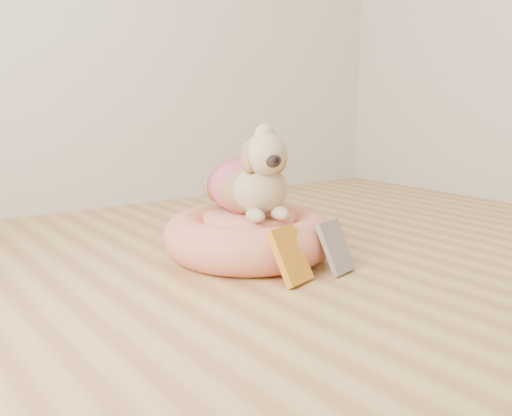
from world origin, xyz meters
TOP-DOWN VIEW (x-y plane):
  - floor at (0.00, 0.00)m, footprint 4.50×4.50m
  - pet_bed at (-0.05, 0.86)m, footprint 0.73×0.73m
  - dog at (-0.04, 0.87)m, footprint 0.47×0.60m
  - book_yellow at (-0.12, 0.50)m, footprint 0.17×0.16m
  - book_white at (0.10, 0.49)m, footprint 0.16×0.14m

SIDE VIEW (x-z plane):
  - floor at x=0.00m, z-range 0.00..0.00m
  - pet_bed at x=-0.05m, z-range 0.00..0.18m
  - book_white at x=0.10m, z-range 0.00..0.20m
  - book_yellow at x=-0.12m, z-range 0.00..0.21m
  - dog at x=-0.04m, z-range 0.19..0.57m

